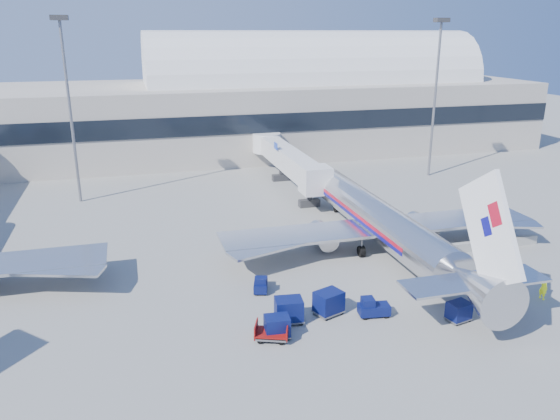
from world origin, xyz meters
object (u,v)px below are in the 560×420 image
object	(u,v)px
tug_left	(261,284)
cart_solo_far	(496,292)
airliner_main	(383,222)
barrier_far	(523,240)
mast_east	(437,75)
cart_open_red	(272,334)
mast_west	(67,84)
jetbridge_near	(285,157)
tug_lead	(373,308)
ramp_worker	(543,288)
barrier_near	(466,247)
barrier_mid	(495,244)
tug_right	(438,267)
cart_train_a	(329,302)
cart_train_b	(289,310)
cart_train_c	(277,326)
cart_solo_near	(459,311)

from	to	relation	value
tug_left	cart_solo_far	size ratio (longest dim) A/B	1.25
airliner_main	barrier_far	world-z (taller)	airliner_main
mast_east	cart_open_red	world-z (taller)	mast_east
mast_west	jetbridge_near	bearing A→B (deg)	1.68
tug_lead	cart_open_red	bearing A→B (deg)	-163.82
jetbridge_near	mast_east	distance (m)	24.91
tug_lead	ramp_worker	xyz separation A→B (m)	(14.50, -1.11, 0.30)
barrier_near	barrier_mid	size ratio (longest dim) A/B	1.00
tug_right	cart_train_a	xyz separation A→B (m)	(-11.87, -4.01, 0.23)
airliner_main	cart_train_b	xyz separation A→B (m)	(-12.89, -11.11, -1.92)
mast_east	cart_train_c	distance (m)	53.39
cart_train_b	cart_solo_near	distance (m)	12.75
barrier_near	tug_lead	bearing A→B (deg)	-146.80
barrier_far	ramp_worker	size ratio (longest dim) A/B	1.50
mast_east	tug_left	bearing A→B (deg)	-137.34
barrier_near	cart_solo_near	distance (m)	14.64
barrier_mid	tug_lead	size ratio (longest dim) A/B	1.20
barrier_mid	cart_train_c	size ratio (longest dim) A/B	1.54
mast_west	cart_solo_near	world-z (taller)	mast_west
tug_lead	cart_solo_far	xyz separation A→B (m)	(10.51, -0.46, 0.14)
mast_west	barrier_far	distance (m)	54.58
jetbridge_near	ramp_worker	size ratio (longest dim) A/B	13.76
tug_lead	cart_solo_near	bearing A→B (deg)	-14.44
jetbridge_near	mast_west	bearing A→B (deg)	-178.32
mast_west	ramp_worker	world-z (taller)	mast_west
barrier_far	tug_lead	distance (m)	23.09
tug_lead	cart_train_b	bearing A→B (deg)	-179.92
barrier_far	ramp_worker	world-z (taller)	ramp_worker
barrier_far	mast_west	bearing A→B (deg)	147.88
ramp_worker	cart_solo_near	bearing A→B (deg)	90.23
mast_east	tug_lead	distance (m)	47.98
tug_right	ramp_worker	bearing A→B (deg)	-38.67
tug_right	cart_solo_near	size ratio (longest dim) A/B	1.40
mast_east	tug_lead	size ratio (longest dim) A/B	9.06
tug_right	cart_solo_near	distance (m)	8.10
tug_left	cart_train_a	bearing A→B (deg)	-124.96
jetbridge_near	mast_west	world-z (taller)	mast_west
tug_right	cart_solo_near	world-z (taller)	tug_right
barrier_near	cart_solo_near	xyz separation A→B (m)	(-8.57, -11.86, 0.36)
tug_right	tug_left	size ratio (longest dim) A/B	1.14
barrier_far	mast_east	bearing A→B (deg)	79.08
jetbridge_near	cart_solo_far	world-z (taller)	jetbridge_near
cart_train_b	jetbridge_near	bearing A→B (deg)	80.74
mast_east	cart_solo_far	size ratio (longest dim) A/B	11.75
cart_solo_near	tug_right	bearing A→B (deg)	56.49
barrier_far	tug_lead	world-z (taller)	tug_lead
barrier_mid	cart_solo_far	distance (m)	12.30
tug_right	cart_solo_far	size ratio (longest dim) A/B	1.43
cart_solo_near	ramp_worker	distance (m)	8.70
barrier_far	tug_right	size ratio (longest dim) A/B	1.09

